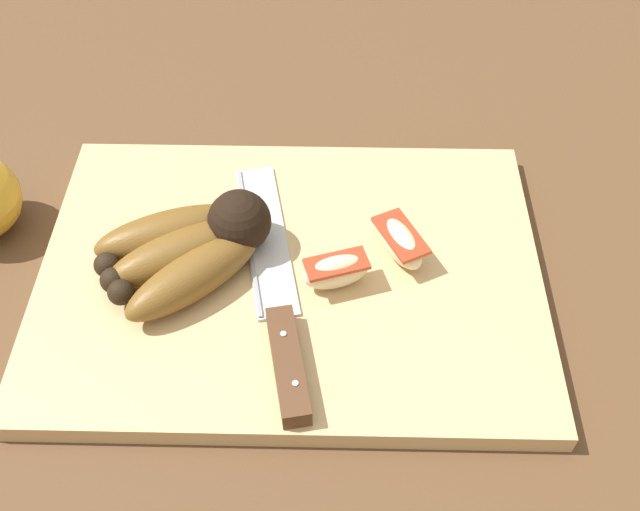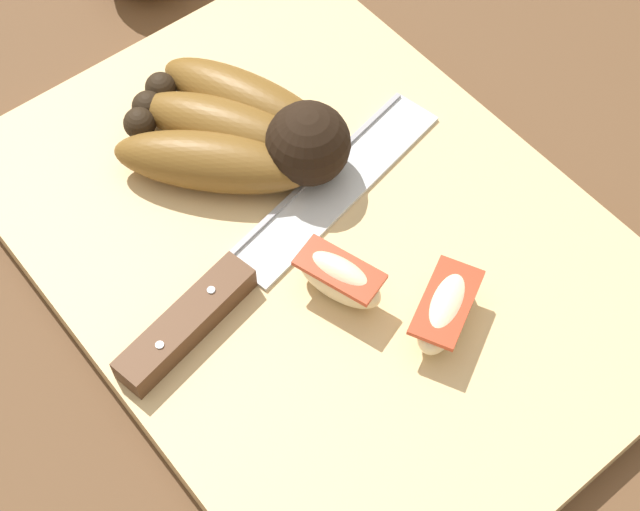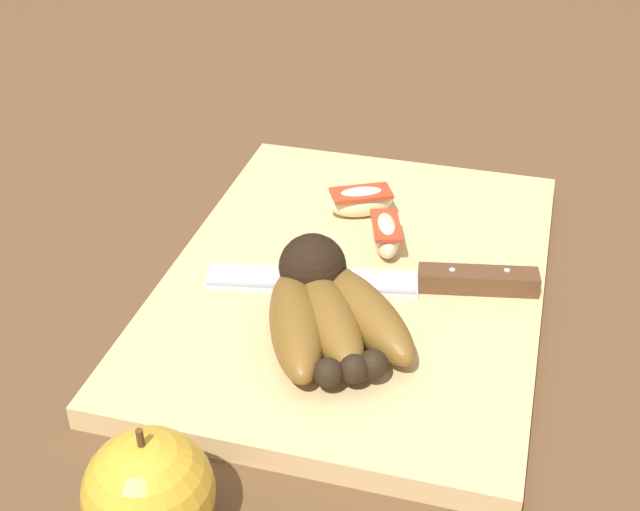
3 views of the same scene
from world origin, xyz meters
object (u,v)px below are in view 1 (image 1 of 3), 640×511
at_px(banana_bunch, 191,247).
at_px(apple_wedge_middle, 400,242).
at_px(apple_wedge_near, 336,271).
at_px(chefs_knife, 279,316).

bearing_deg(banana_bunch, apple_wedge_middle, -175.30).
xyz_separation_m(apple_wedge_near, apple_wedge_middle, (-0.06, -0.04, -0.00)).
distance_m(banana_bunch, apple_wedge_middle, 0.18).
relative_size(chefs_knife, apple_wedge_near, 4.54).
bearing_deg(chefs_knife, banana_bunch, -37.71).
distance_m(apple_wedge_near, apple_wedge_middle, 0.07).
bearing_deg(apple_wedge_near, chefs_knife, 40.33).
bearing_deg(chefs_knife, apple_wedge_near, -139.67).
relative_size(apple_wedge_near, apple_wedge_middle, 0.92).
relative_size(banana_bunch, chefs_knife, 0.57).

